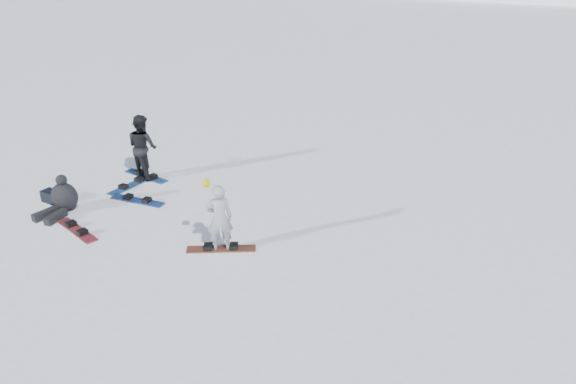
{
  "coord_description": "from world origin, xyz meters",
  "views": [
    {
      "loc": [
        5.89,
        -9.2,
        6.38
      ],
      "look_at": [
        1.2,
        0.86,
        1.1
      ],
      "focal_mm": 35.0,
      "sensor_mm": 36.0,
      "label": 1
    }
  ],
  "objects_px": {
    "snowboarder_woman": "(219,218)",
    "snowboard_loose_a": "(132,185)",
    "snowboard_loose_b": "(77,230)",
    "gear_bag": "(51,196)",
    "snowboard_loose_c": "(138,201)",
    "seated_rider": "(63,198)",
    "snowboarder_man": "(143,147)"
  },
  "relations": [
    {
      "from": "seated_rider",
      "to": "snowboard_loose_b",
      "type": "distance_m",
      "value": 1.23
    },
    {
      "from": "snowboarder_woman",
      "to": "snowboard_loose_b",
      "type": "height_order",
      "value": "snowboarder_woman"
    },
    {
      "from": "seated_rider",
      "to": "snowboard_loose_a",
      "type": "xyz_separation_m",
      "value": [
        0.51,
        1.9,
        -0.35
      ]
    },
    {
      "from": "snowboarder_woman",
      "to": "gear_bag",
      "type": "relative_size",
      "value": 3.76
    },
    {
      "from": "gear_bag",
      "to": "snowboard_loose_b",
      "type": "relative_size",
      "value": 0.3
    },
    {
      "from": "gear_bag",
      "to": "snowboard_loose_c",
      "type": "relative_size",
      "value": 0.3
    },
    {
      "from": "snowboarder_woman",
      "to": "gear_bag",
      "type": "bearing_deg",
      "value": -37.12
    },
    {
      "from": "snowboarder_man",
      "to": "gear_bag",
      "type": "distance_m",
      "value": 2.69
    },
    {
      "from": "snowboarder_woman",
      "to": "snowboard_loose_c",
      "type": "distance_m",
      "value": 3.46
    },
    {
      "from": "gear_bag",
      "to": "snowboard_loose_b",
      "type": "distance_m",
      "value": 1.92
    },
    {
      "from": "snowboarder_man",
      "to": "snowboard_loose_a",
      "type": "height_order",
      "value": "snowboarder_man"
    },
    {
      "from": "gear_bag",
      "to": "snowboard_loose_a",
      "type": "xyz_separation_m",
      "value": [
        1.21,
        1.64,
        -0.14
      ]
    },
    {
      "from": "snowboard_loose_b",
      "to": "snowboard_loose_c",
      "type": "bearing_deg",
      "value": 101.11
    },
    {
      "from": "snowboard_loose_a",
      "to": "gear_bag",
      "type": "bearing_deg",
      "value": 151.55
    },
    {
      "from": "gear_bag",
      "to": "snowboard_loose_b",
      "type": "xyz_separation_m",
      "value": [
        1.69,
        -0.89,
        -0.14
      ]
    },
    {
      "from": "snowboarder_woman",
      "to": "snowboard_loose_a",
      "type": "height_order",
      "value": "snowboarder_woman"
    },
    {
      "from": "snowboarder_woman",
      "to": "seated_rider",
      "type": "relative_size",
      "value": 1.48
    },
    {
      "from": "snowboarder_woman",
      "to": "snowboard_loose_b",
      "type": "relative_size",
      "value": 1.13
    },
    {
      "from": "snowboarder_man",
      "to": "snowboard_loose_c",
      "type": "relative_size",
      "value": 1.2
    },
    {
      "from": "snowboard_loose_b",
      "to": "gear_bag",
      "type": "bearing_deg",
      "value": 171.89
    },
    {
      "from": "snowboard_loose_b",
      "to": "snowboarder_woman",
      "type": "bearing_deg",
      "value": 31.07
    },
    {
      "from": "seated_rider",
      "to": "snowboard_loose_c",
      "type": "height_order",
      "value": "seated_rider"
    },
    {
      "from": "snowboarder_woman",
      "to": "snowboard_loose_c",
      "type": "xyz_separation_m",
      "value": [
        -3.18,
        1.14,
        -0.77
      ]
    },
    {
      "from": "snowboarder_woman",
      "to": "snowboard_loose_a",
      "type": "xyz_separation_m",
      "value": [
        -3.94,
        1.84,
        -0.77
      ]
    },
    {
      "from": "gear_bag",
      "to": "snowboard_loose_a",
      "type": "bearing_deg",
      "value": 53.65
    },
    {
      "from": "gear_bag",
      "to": "seated_rider",
      "type": "bearing_deg",
      "value": -20.45
    },
    {
      "from": "snowboard_loose_a",
      "to": "seated_rider",
      "type": "bearing_deg",
      "value": 172.95
    },
    {
      "from": "snowboarder_man",
      "to": "gear_bag",
      "type": "height_order",
      "value": "snowboarder_man"
    },
    {
      "from": "snowboard_loose_b",
      "to": "snowboard_loose_c",
      "type": "xyz_separation_m",
      "value": [
        0.28,
        1.84,
        0.0
      ]
    },
    {
      "from": "gear_bag",
      "to": "snowboard_loose_a",
      "type": "relative_size",
      "value": 0.3
    },
    {
      "from": "seated_rider",
      "to": "gear_bag",
      "type": "distance_m",
      "value": 0.78
    },
    {
      "from": "snowboard_loose_b",
      "to": "snowboard_loose_c",
      "type": "relative_size",
      "value": 1.0
    }
  ]
}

